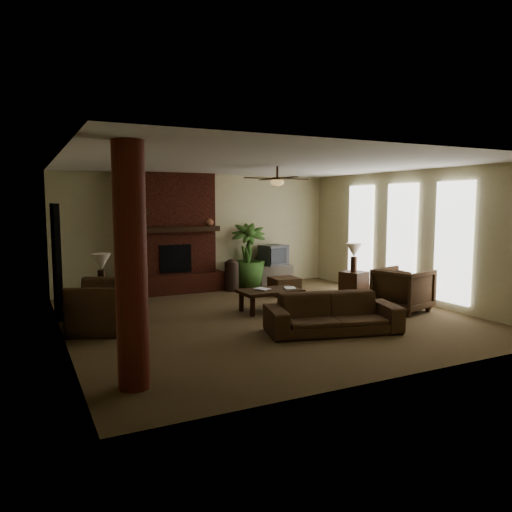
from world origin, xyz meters
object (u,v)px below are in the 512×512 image
coffee_table (270,292)px  side_table_left (101,303)px  tv_stand (275,274)px  log_column (131,267)px  floor_plant (248,269)px  sofa (333,307)px  lamp_right (354,252)px  lamp_left (101,264)px  armchair_left (107,298)px  ottoman (284,286)px  armchair_right (403,288)px  floor_vase (232,273)px  side_table_right (354,284)px

coffee_table → side_table_left: (-3.05, 0.89, -0.10)m
tv_stand → coffee_table: bearing=-106.7°
log_column → floor_plant: log_column is taller
sofa → tv_stand: (1.44, 4.59, -0.17)m
lamp_right → sofa: bearing=-133.6°
lamp_left → side_table_left: bearing=123.3°
armchair_left → floor_plant: size_ratio=0.78×
log_column → ottoman: size_ratio=4.67×
armchair_right → coffee_table: size_ratio=0.78×
armchair_right → side_table_left: size_ratio=1.70×
log_column → floor_vase: (3.46, 5.14, -0.97)m
armchair_right → coffee_table: armchair_right is taller
sofa → lamp_left: 4.21m
floor_vase → tv_stand: bearing=16.1°
log_column → lamp_left: size_ratio=4.31×
ottoman → armchair_right: bearing=-63.7°
floor_vase → side_table_left: bearing=-155.6°
armchair_left → ottoman: (4.18, 1.37, -0.34)m
side_table_left → sofa: bearing=-39.8°
side_table_right → lamp_right: bearing=-138.9°
log_column → coffee_table: (3.24, 2.78, -1.03)m
sofa → side_table_left: size_ratio=3.93×
sofa → side_table_right: bearing=61.0°
sofa → ottoman: 3.31m
coffee_table → side_table_left: bearing=163.8°
tv_stand → log_column: bearing=-117.5°
lamp_right → armchair_left: bearing=-174.4°
armchair_right → ottoman: (-1.24, 2.50, -0.27)m
log_column → lamp_right: bearing=30.3°
tv_stand → ottoman: bearing=-97.1°
sofa → armchair_right: size_ratio=2.31×
ottoman → lamp_left: lamp_left is taller
floor_vase → floor_plant: size_ratio=0.48×
log_column → side_table_left: 3.83m
side_table_right → armchair_left: bearing=-174.1°
ottoman → coffee_table: bearing=-128.9°
armchair_right → side_table_left: bearing=55.1°
coffee_table → floor_plant: bearing=73.3°
floor_plant → lamp_left: lamp_left is taller
ottoman → floor_vase: (-0.88, 1.01, 0.23)m
log_column → sofa: (3.44, 0.96, -0.98)m
coffee_table → lamp_right: bearing=12.4°
armchair_left → side_table_right: (5.55, 0.58, -0.27)m
ottoman → floor_vase: floor_vase is taller
floor_plant → floor_vase: bearing=-147.3°
coffee_table → lamp_left: size_ratio=1.85×
floor_vase → lamp_right: bearing=-39.6°
floor_vase → lamp_right: (2.21, -1.83, 0.57)m
lamp_left → lamp_right: 5.46m
floor_plant → lamp_right: size_ratio=2.45×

